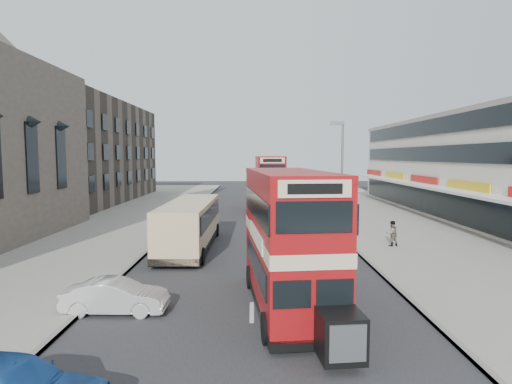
% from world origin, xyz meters
% --- Properties ---
extents(ground, '(160.00, 160.00, 0.00)m').
position_xyz_m(ground, '(0.00, 0.00, 0.00)').
color(ground, '#28282B').
rests_on(ground, ground).
extents(road_surface, '(12.00, 90.00, 0.01)m').
position_xyz_m(road_surface, '(0.00, 20.00, 0.01)').
color(road_surface, '#28282B').
rests_on(road_surface, ground).
extents(pavement_right, '(12.00, 90.00, 0.15)m').
position_xyz_m(pavement_right, '(12.00, 20.00, 0.07)').
color(pavement_right, gray).
rests_on(pavement_right, ground).
extents(pavement_left, '(12.00, 90.00, 0.15)m').
position_xyz_m(pavement_left, '(-12.00, 20.00, 0.07)').
color(pavement_left, gray).
rests_on(pavement_left, ground).
extents(kerb_left, '(0.20, 90.00, 0.16)m').
position_xyz_m(kerb_left, '(-6.10, 20.00, 0.07)').
color(kerb_left, gray).
rests_on(kerb_left, ground).
extents(kerb_right, '(0.20, 90.00, 0.16)m').
position_xyz_m(kerb_right, '(6.10, 20.00, 0.07)').
color(kerb_right, gray).
rests_on(kerb_right, ground).
extents(brick_terrace, '(14.00, 28.00, 12.00)m').
position_xyz_m(brick_terrace, '(-22.00, 38.00, 6.00)').
color(brick_terrace, '#66594C').
rests_on(brick_terrace, ground).
extents(commercial_row, '(9.90, 46.20, 9.30)m').
position_xyz_m(commercial_row, '(19.95, 22.00, 4.70)').
color(commercial_row, beige).
rests_on(commercial_row, ground).
extents(street_lamp, '(1.00, 0.20, 8.12)m').
position_xyz_m(street_lamp, '(6.52, 18.00, 4.78)').
color(street_lamp, slate).
rests_on(street_lamp, ground).
extents(bus_main, '(3.28, 9.02, 4.93)m').
position_xyz_m(bus_main, '(1.35, 2.39, 2.59)').
color(bus_main, black).
rests_on(bus_main, ground).
extents(bus_second, '(2.88, 9.81, 5.39)m').
position_xyz_m(bus_second, '(1.76, 30.07, 2.84)').
color(bus_second, black).
rests_on(bus_second, ground).
extents(coach, '(2.74, 10.08, 2.66)m').
position_xyz_m(coach, '(-3.77, 12.45, 1.57)').
color(coach, black).
rests_on(coach, ground).
extents(car_left_front, '(3.70, 1.35, 1.21)m').
position_xyz_m(car_left_front, '(-4.89, 2.00, 0.61)').
color(car_left_front, beige).
rests_on(car_left_front, ground).
extents(car_right_a, '(4.22, 1.99, 1.19)m').
position_xyz_m(car_right_a, '(4.78, 18.00, 0.59)').
color(car_right_a, maroon).
rests_on(car_right_a, ground).
extents(car_right_b, '(4.01, 2.20, 1.07)m').
position_xyz_m(car_right_b, '(4.91, 23.34, 0.53)').
color(car_right_b, '#C74913').
rests_on(car_right_b, ground).
extents(car_right_c, '(4.01, 1.86, 1.33)m').
position_xyz_m(car_right_c, '(4.68, 30.40, 0.67)').
color(car_right_c, '#63A1C7').
rests_on(car_right_c, ground).
extents(pedestrian_near, '(0.67, 0.54, 1.57)m').
position_xyz_m(pedestrian_near, '(8.50, 12.38, 0.93)').
color(pedestrian_near, gray).
rests_on(pedestrian_near, pavement_right).
extents(cyclist, '(0.83, 1.83, 1.92)m').
position_xyz_m(cyclist, '(4.53, 21.20, 0.63)').
color(cyclist, gray).
rests_on(cyclist, ground).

